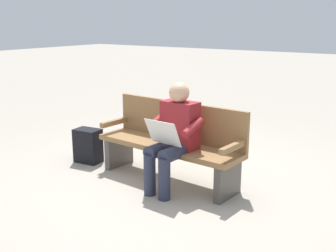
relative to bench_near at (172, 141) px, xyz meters
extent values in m
plane|color=#A89E8E|center=(0.01, 0.07, -0.46)|extent=(40.00, 40.00, 0.00)
cube|color=olive|center=(0.01, 0.07, -0.04)|extent=(1.83, 0.61, 0.06)
cube|color=olive|center=(-0.01, -0.14, 0.22)|extent=(1.80, 0.18, 0.45)
cube|color=olive|center=(-0.84, 0.13, 0.11)|extent=(0.09, 0.48, 0.06)
cube|color=olive|center=(0.85, 0.01, 0.11)|extent=(0.09, 0.48, 0.06)
cube|color=#4C4742|center=(-0.79, 0.13, -0.26)|extent=(0.11, 0.44, 0.39)
cube|color=#4C4742|center=(0.80, 0.01, -0.26)|extent=(0.11, 0.44, 0.39)
cube|color=maroon|center=(-0.20, 0.14, 0.25)|extent=(0.42, 0.25, 0.52)
sphere|color=tan|center=(-0.20, 0.16, 0.61)|extent=(0.22, 0.22, 0.22)
cylinder|color=#282D42|center=(-0.28, 0.35, 0.01)|extent=(0.18, 0.43, 0.15)
cylinder|color=#282D42|center=(-0.08, 0.34, 0.01)|extent=(0.18, 0.43, 0.15)
cylinder|color=#282D42|center=(-0.27, 0.54, -0.23)|extent=(0.13, 0.13, 0.45)
cylinder|color=#282D42|center=(-0.07, 0.53, -0.23)|extent=(0.13, 0.13, 0.45)
cylinder|color=maroon|center=(-0.43, 0.25, 0.28)|extent=(0.11, 0.32, 0.18)
cylinder|color=maroon|center=(0.05, 0.22, 0.28)|extent=(0.11, 0.32, 0.18)
cube|color=silver|center=(-0.18, 0.43, 0.23)|extent=(0.41, 0.16, 0.27)
cube|color=black|center=(1.23, 0.13, -0.24)|extent=(0.36, 0.26, 0.45)
cube|color=black|center=(1.25, 0.00, -0.30)|extent=(0.23, 0.07, 0.20)
camera|label=1|loc=(-2.59, 3.86, 1.37)|focal=44.74mm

